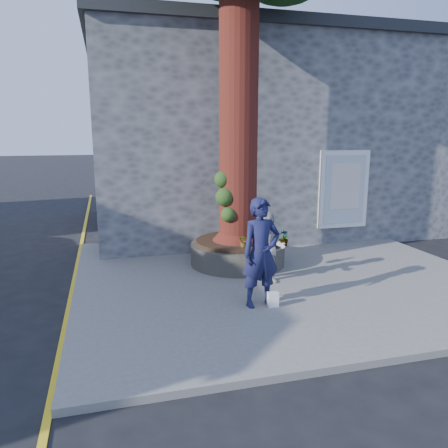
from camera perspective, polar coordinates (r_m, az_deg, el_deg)
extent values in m
plane|color=black|center=(8.86, 0.56, -9.96)|extent=(120.00, 120.00, 0.00)
cube|color=slate|center=(10.19, 7.22, -6.73)|extent=(9.00, 8.00, 0.12)
cube|color=yellow|center=(9.54, -19.34, -9.02)|extent=(0.10, 30.00, 0.01)
cube|color=#494B4E|center=(15.84, 2.27, 10.83)|extent=(10.00, 8.00, 6.00)
cube|color=black|center=(16.09, 2.37, 22.12)|extent=(10.30, 8.30, 0.30)
cube|color=white|center=(12.94, 15.35, 4.39)|extent=(1.50, 0.12, 2.20)
cube|color=silver|center=(12.89, 15.49, 4.35)|extent=(1.25, 0.04, 1.95)
cube|color=silver|center=(12.86, 15.56, 4.78)|extent=(0.90, 0.02, 1.30)
cube|color=#494B4E|center=(19.76, 25.36, 9.93)|extent=(6.00, 8.00, 6.00)
cylinder|color=black|center=(10.77, 1.79, -3.83)|extent=(2.30, 2.30, 0.52)
cylinder|color=black|center=(10.69, 1.80, -2.28)|extent=(2.04, 2.04, 0.08)
cylinder|color=#401310|center=(10.43, 1.94, 18.35)|extent=(0.90, 0.90, 7.50)
cone|color=#401310|center=(10.60, 1.81, -0.23)|extent=(1.24, 1.24, 0.70)
sphere|color=#1E3913|center=(10.17, 0.12, 3.55)|extent=(0.44, 0.44, 0.44)
sphere|color=#1E3913|center=(10.16, 0.59, 1.25)|extent=(0.36, 0.36, 0.36)
sphere|color=#1E3913|center=(10.23, -0.17, 5.86)|extent=(0.40, 0.40, 0.40)
imported|color=#16183C|center=(8.03, 4.85, -3.77)|extent=(0.79, 0.57, 2.03)
imported|color=#A4A39D|center=(9.36, 5.83, -3.11)|extent=(0.94, 0.88, 1.53)
cube|color=white|center=(8.26, 6.41, -9.76)|extent=(0.21, 0.13, 0.28)
imported|color=gray|center=(10.14, 7.81, -1.78)|extent=(0.23, 0.17, 0.40)
imported|color=gray|center=(11.11, 5.67, -0.45)|extent=(0.30, 0.30, 0.43)
imported|color=gray|center=(10.14, 7.81, -1.85)|extent=(0.21, 0.21, 0.37)
imported|color=gray|center=(9.99, 2.66, -2.21)|extent=(0.35, 0.35, 0.29)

